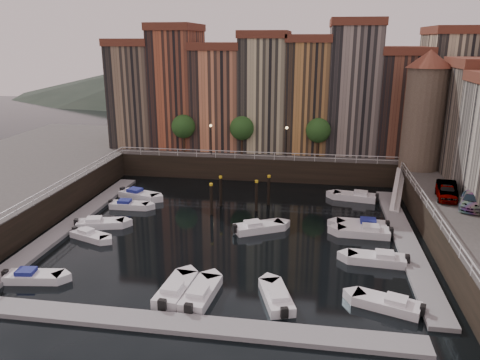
% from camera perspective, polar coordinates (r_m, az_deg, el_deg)
% --- Properties ---
extents(ground, '(200.00, 200.00, 0.00)m').
position_cam_1_polar(ground, '(46.53, -0.80, -5.80)').
color(ground, black).
rests_on(ground, ground).
extents(quay_far, '(80.00, 20.00, 3.00)m').
position_cam_1_polar(quay_far, '(70.65, 2.80, 3.34)').
color(quay_far, black).
rests_on(quay_far, ground).
extents(dock_left, '(2.00, 28.00, 0.35)m').
position_cam_1_polar(dock_left, '(50.77, -19.39, -4.62)').
color(dock_left, gray).
rests_on(dock_left, ground).
extents(dock_right, '(2.00, 28.00, 0.35)m').
position_cam_1_polar(dock_right, '(45.80, 19.53, -6.96)').
color(dock_right, gray).
rests_on(dock_right, ground).
extents(dock_near, '(30.00, 2.00, 0.35)m').
position_cam_1_polar(dock_near, '(31.74, -6.29, -17.14)').
color(dock_near, gray).
rests_on(dock_near, ground).
extents(mountains, '(145.00, 100.00, 18.00)m').
position_cam_1_polar(mountains, '(152.77, 7.08, 12.86)').
color(mountains, '#2D382D').
rests_on(mountains, ground).
extents(far_terrace, '(48.70, 10.30, 17.50)m').
position_cam_1_polar(far_terrace, '(66.32, 5.57, 10.69)').
color(far_terrace, '#836C53').
rests_on(far_terrace, quay_far).
extents(corner_tower, '(5.20, 5.20, 13.80)m').
position_cam_1_polar(corner_tower, '(58.72, 21.59, 8.10)').
color(corner_tower, '#6B5B4C').
rests_on(corner_tower, quay_right).
extents(promenade_trees, '(21.20, 3.20, 5.20)m').
position_cam_1_polar(promenade_trees, '(62.19, 0.84, 6.30)').
color(promenade_trees, black).
rests_on(promenade_trees, quay_far).
extents(street_lamps, '(10.36, 0.36, 4.18)m').
position_cam_1_polar(street_lamps, '(61.30, 1.01, 5.49)').
color(street_lamps, black).
rests_on(street_lamps, quay_far).
extents(railings, '(36.08, 34.04, 0.52)m').
position_cam_1_polar(railings, '(49.82, 0.14, 0.36)').
color(railings, white).
rests_on(railings, ground).
extents(gangway, '(2.78, 8.32, 3.73)m').
position_cam_1_polar(gangway, '(55.55, 18.71, -0.83)').
color(gangway, white).
rests_on(gangway, ground).
extents(mooring_pilings, '(6.04, 4.32, 3.78)m').
position_cam_1_polar(mooring_pilings, '(50.91, -0.06, -1.80)').
color(mooring_pilings, black).
rests_on(mooring_pilings, ground).
extents(boat_left_0, '(4.61, 2.21, 1.04)m').
position_cam_1_polar(boat_left_0, '(40.02, -23.96, -10.72)').
color(boat_left_0, white).
rests_on(boat_left_0, ground).
extents(boat_left_1, '(4.22, 2.78, 0.95)m').
position_cam_1_polar(boat_left_1, '(46.07, -17.86, -6.45)').
color(boat_left_1, white).
rests_on(boat_left_1, ground).
extents(boat_left_2, '(4.89, 2.84, 1.10)m').
position_cam_1_polar(boat_left_2, '(48.55, -16.76, -5.09)').
color(boat_left_2, white).
rests_on(boat_left_2, ground).
extents(boat_left_3, '(4.47, 1.72, 1.02)m').
position_cam_1_polar(boat_left_3, '(53.05, -13.40, -2.99)').
color(boat_left_3, white).
rests_on(boat_left_3, ground).
extents(boat_left_4, '(5.22, 3.15, 1.17)m').
position_cam_1_polar(boat_left_4, '(56.12, -12.24, -1.77)').
color(boat_left_4, white).
rests_on(boat_left_4, ground).
extents(boat_right_0, '(4.85, 3.13, 1.09)m').
position_cam_1_polar(boat_right_0, '(34.84, 17.64, -14.19)').
color(boat_right_0, white).
rests_on(boat_right_0, ground).
extents(boat_right_1, '(5.01, 2.12, 1.14)m').
position_cam_1_polar(boat_right_1, '(40.97, 16.46, -9.20)').
color(boat_right_1, white).
rests_on(boat_right_1, ground).
extents(boat_right_2, '(5.15, 2.02, 1.17)m').
position_cam_1_polar(boat_right_2, '(46.04, 14.96, -6.12)').
color(boat_right_2, white).
rests_on(boat_right_2, ground).
extents(boat_right_3, '(5.07, 2.01, 1.16)m').
position_cam_1_polar(boat_right_3, '(47.61, 14.70, -5.33)').
color(boat_right_3, white).
rests_on(boat_right_3, ground).
extents(boat_right_4, '(5.20, 2.64, 1.17)m').
position_cam_1_polar(boat_right_4, '(55.86, 13.93, -1.97)').
color(boat_right_4, white).
rests_on(boat_right_4, ground).
extents(boat_near_1, '(2.24, 5.16, 1.17)m').
position_cam_1_polar(boat_near_1, '(35.18, -7.90, -13.13)').
color(boat_near_1, white).
rests_on(boat_near_1, ground).
extents(boat_near_2, '(2.30, 5.12, 1.16)m').
position_cam_1_polar(boat_near_2, '(34.50, -4.85, -13.68)').
color(boat_near_2, white).
rests_on(boat_near_2, ground).
extents(boat_near_3, '(3.01, 4.86, 1.09)m').
position_cam_1_polar(boat_near_3, '(34.10, 4.49, -14.10)').
color(boat_near_3, white).
rests_on(boat_near_3, ground).
extents(car_a, '(2.32, 4.56, 1.49)m').
position_cam_1_polar(car_a, '(49.12, 23.84, -1.40)').
color(car_a, gray).
rests_on(car_a, quay_right).
extents(car_b, '(2.23, 4.80, 1.52)m').
position_cam_1_polar(car_b, '(49.76, 23.90, -1.17)').
color(car_b, gray).
rests_on(car_b, quay_right).
extents(car_c, '(3.34, 5.07, 1.37)m').
position_cam_1_polar(car_c, '(47.60, 26.38, -2.36)').
color(car_c, gray).
rests_on(car_c, quay_right).
extents(boat_extra_166, '(5.07, 3.86, 1.16)m').
position_cam_1_polar(boat_extra_166, '(45.54, 2.20, -5.79)').
color(boat_extra_166, white).
rests_on(boat_extra_166, ground).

